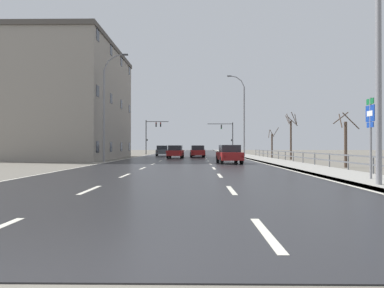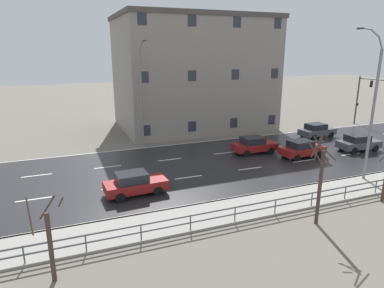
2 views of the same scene
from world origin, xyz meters
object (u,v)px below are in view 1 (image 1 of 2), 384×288
object	(u,v)px
traffic_signal_left	(151,131)
car_near_right	(229,154)
street_lamp_midground	(243,117)
street_lamp_foreground	(373,42)
brick_building	(66,103)
car_mid_centre	(162,151)
highway_sign	(370,128)
car_distant	(176,152)
car_far_right	(199,151)
car_far_left	(197,151)
street_lamp_left_bank	(106,109)
traffic_signal_right	(228,133)

from	to	relation	value
traffic_signal_left	car_near_right	xyz separation A→B (m)	(10.90, -31.78, -3.38)
street_lamp_midground	car_near_right	bearing A→B (deg)	-102.00
street_lamp_foreground	traffic_signal_left	distance (m)	50.18
street_lamp_foreground	brick_building	size ratio (longest dim) A/B	0.58
car_mid_centre	car_near_right	size ratio (longest dim) A/B	1.00
highway_sign	car_distant	size ratio (longest dim) A/B	0.83
car_far_right	car_near_right	world-z (taller)	same
street_lamp_foreground	car_near_right	size ratio (longest dim) A/B	2.50
highway_sign	car_mid_centre	size ratio (longest dim) A/B	0.83
car_far_left	brick_building	bearing A→B (deg)	-167.82
traffic_signal_left	car_mid_centre	distance (m)	10.64
street_lamp_foreground	car_far_left	bearing A→B (deg)	100.77
car_mid_centre	brick_building	distance (m)	16.04
car_mid_centre	car_far_left	size ratio (longest dim) A/B	1.00
street_lamp_left_bank	traffic_signal_right	size ratio (longest dim) A/B	1.76
street_lamp_left_bank	traffic_signal_right	xyz separation A→B (m)	(14.51, 29.85, -1.20)
street_lamp_left_bank	brick_building	world-z (taller)	brick_building
car_far_right	brick_building	xyz separation A→B (m)	(-16.11, -10.73, 5.87)
car_mid_centre	street_lamp_left_bank	bearing A→B (deg)	-103.88
highway_sign	traffic_signal_right	bearing A→B (deg)	91.61
street_lamp_left_bank	car_mid_centre	xyz separation A→B (m)	(3.48, 18.77, -4.24)
car_far_right	car_distant	distance (m)	10.23
street_lamp_foreground	car_far_left	size ratio (longest dim) A/B	2.51
street_lamp_foreground	car_distant	distance (m)	30.39
street_lamp_foreground	brick_building	world-z (taller)	brick_building
car_far_left	car_distant	distance (m)	4.27
street_lamp_midground	car_far_left	distance (m)	7.70
street_lamp_foreground	car_mid_centre	size ratio (longest dim) A/B	2.50
car_distant	car_near_right	world-z (taller)	same
street_lamp_midground	car_distant	distance (m)	10.71
street_lamp_left_bank	car_far_left	distance (m)	15.80
highway_sign	traffic_signal_left	distance (m)	48.53
traffic_signal_left	car_mid_centre	bearing A→B (deg)	-72.90
street_lamp_left_bank	car_far_left	xyz separation A→B (m)	(8.77, 12.44, -4.24)
traffic_signal_left	brick_building	world-z (taller)	brick_building
street_lamp_foreground	traffic_signal_left	world-z (taller)	street_lamp_foreground
street_lamp_midground	brick_building	distance (m)	22.54
street_lamp_foreground	brick_building	bearing A→B (deg)	128.23
street_lamp_midground	car_distant	bearing A→B (deg)	-155.62
brick_building	car_near_right	bearing A→B (deg)	-32.01
traffic_signal_right	car_far_right	distance (m)	12.60
brick_building	car_far_right	bearing A→B (deg)	33.67
car_far_left	traffic_signal_right	bearing A→B (deg)	68.82
highway_sign	car_far_left	xyz separation A→B (m)	(-7.07, 30.03, -1.42)
street_lamp_left_bank	car_far_right	world-z (taller)	street_lamp_left_bank
highway_sign	car_far_left	bearing A→B (deg)	103.25
car_distant	traffic_signal_right	bearing A→B (deg)	70.05
car_near_right	highway_sign	bearing A→B (deg)	-76.12
car_near_right	car_mid_centre	bearing A→B (deg)	106.30
highway_sign	car_near_right	xyz separation A→B (m)	(-4.43, 14.23, -1.42)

